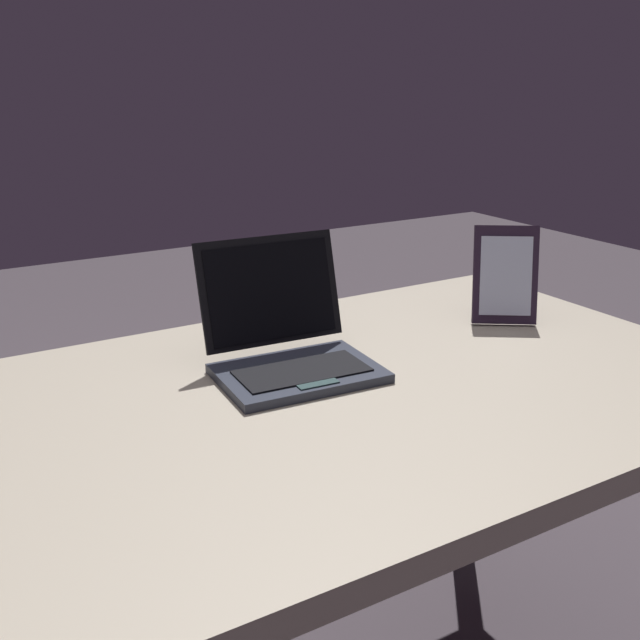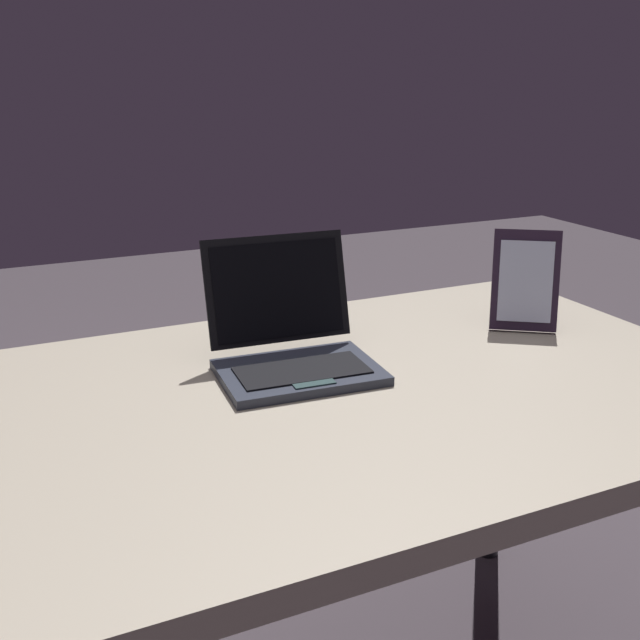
% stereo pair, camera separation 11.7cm
% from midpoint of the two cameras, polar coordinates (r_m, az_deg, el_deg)
% --- Properties ---
extents(desk, '(1.51, 0.81, 0.72)m').
position_cam_midpoint_polar(desk, '(1.18, 0.33, -9.33)').
color(desk, gray).
rests_on(desk, ground).
extents(laptop_front, '(0.27, 0.25, 0.21)m').
position_cam_midpoint_polar(laptop_front, '(1.23, 0.58, -1.90)').
color(laptop_front, '#262A36').
rests_on(laptop_front, desk).
extents(photo_frame, '(0.13, 0.12, 0.19)m').
position_cam_midpoint_polar(photo_frame, '(1.48, 17.58, 2.80)').
color(photo_frame, black).
rests_on(photo_frame, desk).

